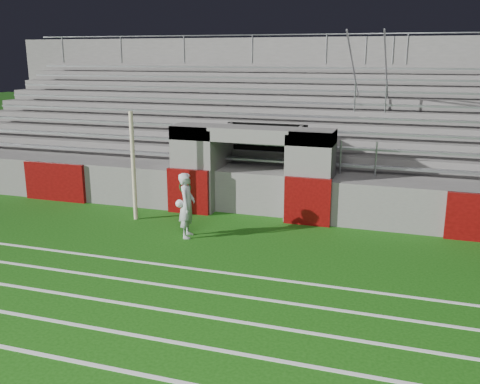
% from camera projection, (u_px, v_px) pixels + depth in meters
% --- Properties ---
extents(ground, '(90.00, 90.00, 0.00)m').
position_uv_depth(ground, '(209.00, 253.00, 12.83)').
color(ground, '#144B0C').
rests_on(ground, ground).
extents(field_post, '(0.12, 0.12, 3.12)m').
position_uv_depth(field_post, '(133.00, 166.00, 15.13)').
color(field_post, beige).
rests_on(field_post, ground).
extents(field_markings, '(28.00, 8.09, 0.01)m').
position_uv_depth(field_markings, '(91.00, 365.00, 8.23)').
color(field_markings, white).
rests_on(field_markings, ground).
extents(stadium_structure, '(26.00, 8.48, 5.42)m').
position_uv_depth(stadium_structure, '(286.00, 142.00, 19.80)').
color(stadium_structure, '#63605E').
rests_on(stadium_structure, ground).
extents(goalkeeper_with_ball, '(0.54, 0.70, 1.71)m').
position_uv_depth(goalkeeper_with_ball, '(187.00, 205.00, 13.79)').
color(goalkeeper_with_ball, '#B8BEC3').
rests_on(goalkeeper_with_ball, ground).
extents(hose_coil, '(0.56, 0.14, 0.56)m').
position_uv_depth(hose_coil, '(186.00, 188.00, 15.90)').
color(hose_coil, '#0D411C').
rests_on(hose_coil, ground).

